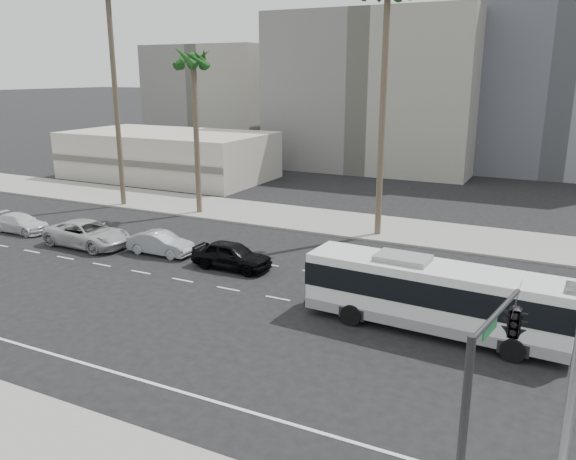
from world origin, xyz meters
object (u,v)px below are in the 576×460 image
Objects in this scene: city_bus at (433,294)px; car_a at (231,255)px; car_c at (88,234)px; car_d at (20,223)px; car_b at (161,243)px; traffic_signal at (510,331)px; palm_mid at (193,63)px.

car_a is (-12.50, 3.21, -0.91)m from city_bus.
car_d is at bearing 87.97° from car_c.
car_c reaches higher than car_b.
car_c is at bearing 164.24° from traffic_signal.
city_bus reaches higher than car_c.
traffic_signal is 0.47× the size of palm_mid.
car_d is at bearing 168.34° from traffic_signal.
car_c is (-11.00, -0.37, 0.02)m from car_a.
palm_mid reaches higher than car_d.
palm_mid is (-26.06, 24.05, 6.77)m from traffic_signal.
car_a is at bearing -94.47° from car_b.
car_d is at bearing 176.98° from city_bus.
city_bus is 0.88× the size of palm_mid.
car_b is at bearing 157.52° from traffic_signal.
city_bus is 11.53m from traffic_signal.
car_c is at bearing 92.22° from car_a.
city_bus is at bearing -95.41° from car_c.
palm_mid is (8.36, 10.48, 11.26)m from car_d.
car_a is at bearing -47.51° from palm_mid.
palm_mid is (-22.16, 13.75, 10.20)m from city_bus.
car_b is 5.55m from car_c.
car_b is at bearing 86.59° from car_a.
car_a is 11.01m from car_c.
car_d is at bearing 90.57° from car_b.
car_b is at bearing -67.81° from palm_mid.
city_bus is at bearing -102.00° from car_b.
car_d is (-18.01, 0.06, -0.16)m from car_a.
car_a is 0.79× the size of traffic_signal.
palm_mid is at bearing 42.77° from car_a.
traffic_signal is (16.40, -13.51, 4.34)m from car_a.
traffic_signal is (3.90, -10.29, 3.43)m from city_bus.
car_b is 26.30m from traffic_signal.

